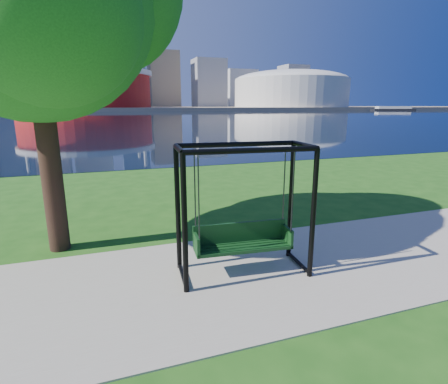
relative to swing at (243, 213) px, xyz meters
name	(u,v)px	position (x,y,z in m)	size (l,w,h in m)	color
ground	(214,268)	(-0.48, 0.36, -1.23)	(900.00, 900.00, 0.00)	#1E5114
path	(222,278)	(-0.48, -0.14, -1.22)	(120.00, 4.00, 0.03)	#9E937F
river	(107,117)	(-0.48, 102.36, -1.22)	(900.00, 180.00, 0.02)	black
far_bank	(102,108)	(-0.48, 306.36, -0.23)	(900.00, 228.00, 2.00)	#937F60
stadium	(84,87)	(-10.48, 235.36, 13.00)	(83.00, 83.00, 32.00)	maroon
arena	(291,88)	(134.52, 235.36, 14.64)	(84.00, 84.00, 26.56)	beige
skyline	(93,65)	(-4.75, 319.76, 34.66)	(392.00, 66.00, 96.50)	gray
swing	(243,213)	(0.00, 0.00, 0.00)	(2.58, 1.29, 2.55)	black
barge	(393,109)	(178.81, 179.10, -0.01)	(27.94, 14.81, 2.70)	black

